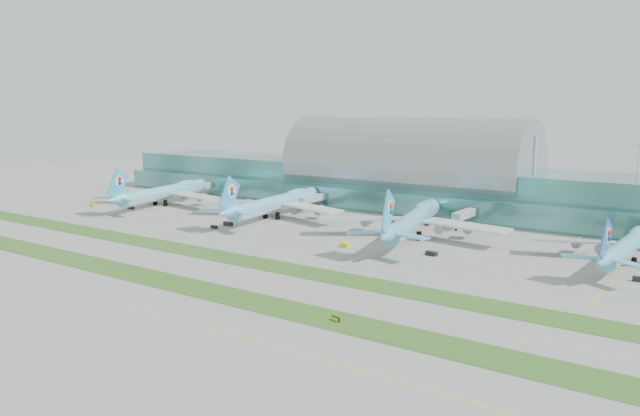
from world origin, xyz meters
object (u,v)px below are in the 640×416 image
Objects in this scene: airliner_b at (277,202)px; terminal at (407,177)px; airliner_c at (413,219)px; airliner_d at (628,244)px; taxiway_sign_east at (335,319)px; airliner_a at (165,191)px.

terminal is at bearing 54.03° from airliner_b.
airliner_d is at bearing -10.12° from airliner_c.
terminal is 129.04× the size of taxiway_sign_east.
airliner_b is at bearing -177.10° from airliner_d.
airliner_b reaches higher than airliner_a.
airliner_a is 187.55m from taxiway_sign_east.
airliner_a is (-100.20, -63.66, -7.69)m from terminal.
taxiway_sign_east is at bearing -53.08° from airliner_b.
terminal is 68.80m from airliner_b.
airliner_b is (-32.64, -60.10, -7.49)m from terminal.
airliner_a is 1.13× the size of airliner_d.
airliner_c is at bearing -12.03° from airliner_a.
terminal reaches higher than airliner_b.
airliner_c is at bearing 122.37° from taxiway_sign_east.
airliner_c is 72.04m from airliner_d.
airliner_b is at bearing 150.65° from taxiway_sign_east.
terminal is 123.21m from airliner_d.
airliner_a is at bearing -147.57° from terminal.
terminal is 4.20× the size of airliner_c.
airliner_b is 1.17× the size of airliner_d.
airliner_b is 0.98× the size of airliner_c.
airliner_c is at bearing -173.90° from airliner_d.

